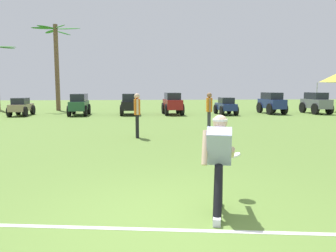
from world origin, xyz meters
name	(u,v)px	position (x,y,z in m)	size (l,w,h in m)	color
ground_plane	(171,222)	(0.00, 0.00, 0.00)	(80.00, 80.00, 0.00)	olive
field_line_paint	(173,230)	(0.00, -0.26, 0.00)	(24.31, 0.09, 0.01)	white
frisbee_thrower	(219,158)	(0.70, 0.30, 0.79)	(0.64, 1.06, 1.39)	black
frisbee_in_flight	(233,156)	(1.09, 0.97, 0.68)	(0.27, 0.28, 0.10)	white
teammate_near_sideline	(137,111)	(-0.57, 7.28, 0.94)	(0.23, 0.50, 1.56)	black
teammate_midfield	(209,109)	(2.21, 8.41, 0.94)	(0.22, 0.50, 1.56)	#33333D
parked_car_slot_a	(21,107)	(-7.86, 16.63, 0.56)	(1.15, 2.23, 1.10)	#998466
parked_car_slot_b	(79,104)	(-4.34, 16.71, 0.72)	(1.23, 2.44, 1.34)	#235133
parked_car_slot_c	(129,103)	(-1.22, 16.90, 0.72)	(1.21, 2.43, 1.34)	black
parked_car_slot_d	(172,103)	(1.53, 16.77, 0.74)	(1.30, 2.41, 1.40)	maroon
parked_car_slot_e	(226,106)	(4.94, 16.47, 0.56)	(1.14, 2.22, 1.10)	navy
parked_car_slot_f	(272,102)	(8.16, 16.96, 0.74)	(1.30, 2.41, 1.40)	navy
parked_car_slot_g	(316,102)	(11.13, 16.80, 0.74)	(1.22, 2.38, 1.40)	slate
palm_tree_left_of_centre	(57,59)	(-6.70, 21.01, 3.82)	(3.63, 3.24, 6.31)	brown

